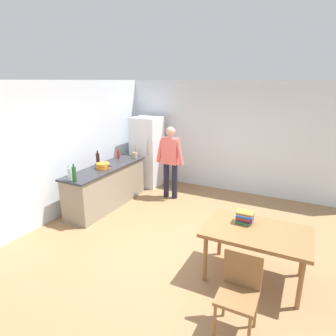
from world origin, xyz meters
The scene contains 15 objects.
ground_plane centered at (0.00, 0.00, 0.00)m, with size 14.00×14.00×0.00m, color #936D47.
wall_back centered at (0.00, 3.00, 1.35)m, with size 6.40×0.12×2.70m, color silver.
wall_left centered at (-2.60, 0.20, 1.35)m, with size 0.12×5.60×2.70m, color silver.
kitchen_counter centered at (-2.00, 0.80, 0.45)m, with size 0.64×2.20×0.90m.
refrigerator centered at (-1.90, 2.40, 0.90)m, with size 0.70×0.67×1.80m.
person centered at (-0.95, 1.85, 0.98)m, with size 0.70×0.22×1.70m.
dining_table centered at (1.40, -0.30, 0.67)m, with size 1.40×0.90×0.75m.
chair centered at (1.40, -1.27, 0.53)m, with size 0.42×0.42×0.91m.
cooking_pot centered at (-1.96, 0.67, 0.96)m, with size 0.40×0.28×0.12m.
utensil_jar centered at (-1.83, 1.72, 0.98)m, with size 0.11×0.11×0.32m.
bottle_water_clear centered at (-2.03, -0.20, 1.03)m, with size 0.07×0.07×0.30m.
bottle_sauce_red centered at (-2.16, 1.50, 1.00)m, with size 0.06×0.06×0.24m.
bottle_wine_dark centered at (-2.20, 0.80, 1.05)m, with size 0.08×0.08×0.34m.
bottle_wine_green centered at (-1.91, -0.21, 1.05)m, with size 0.08×0.08×0.34m.
book_stack centered at (1.19, -0.16, 0.83)m, with size 0.24×0.21×0.17m.
Camera 1 is at (1.88, -3.96, 2.69)m, focal length 31.00 mm.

